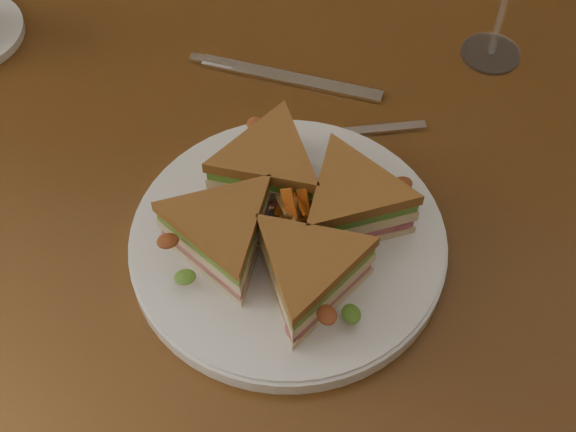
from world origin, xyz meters
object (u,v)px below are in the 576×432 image
at_px(plate, 288,243).
at_px(spoon, 293,136).
at_px(table, 237,262).
at_px(sandwich_wedges, 288,219).
at_px(knife, 278,76).

bearing_deg(plate, spoon, 92.09).
bearing_deg(plate, table, 143.21).
bearing_deg(plate, sandwich_wedges, 0.00).
distance_m(table, plate, 0.13).
relative_size(table, spoon, 6.60).
height_order(plate, sandwich_wedges, sandwich_wedges).
bearing_deg(table, knife, 80.20).
xyz_separation_m(plate, sandwich_wedges, (0.00, 0.00, 0.04)).
distance_m(sandwich_wedges, spoon, 0.14).
xyz_separation_m(sandwich_wedges, spoon, (-0.00, 0.13, -0.04)).
distance_m(plate, spoon, 0.13).
height_order(plate, spoon, plate).
bearing_deg(plate, knife, 97.06).
relative_size(plate, knife, 1.35).
height_order(spoon, knife, spoon).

